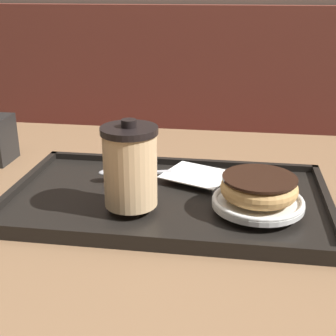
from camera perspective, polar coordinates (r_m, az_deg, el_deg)
booth_bench at (r=1.76m, az=-0.74°, el=-3.71°), size 1.39×0.44×1.00m
cafe_table at (r=0.88m, az=-1.92°, el=-13.69°), size 1.06×0.89×0.72m
serving_tray at (r=0.80m, az=0.00°, el=-3.80°), size 0.54×0.32×0.02m
napkin_paper at (r=0.85m, az=3.51°, el=-0.82°), size 0.14×0.13×0.00m
coffee_cup_front at (r=0.72m, az=-4.64°, el=0.25°), size 0.09×0.09×0.14m
plate_with_chocolate_donut at (r=0.74m, az=10.90°, el=-4.07°), size 0.14×0.14×0.01m
donut_chocolate_glazed at (r=0.73m, az=11.04°, el=-2.32°), size 0.12×0.12×0.04m
spoon at (r=0.85m, az=-6.12°, el=-0.57°), size 0.13×0.05×0.01m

